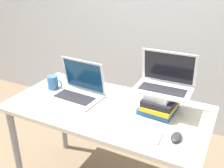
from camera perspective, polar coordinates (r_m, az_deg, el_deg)
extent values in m
cube|color=silver|center=(2.73, 11.50, 17.54)|extent=(8.00, 0.05, 2.70)
cube|color=beige|center=(1.82, -1.12, -5.35)|extent=(1.38, 0.70, 0.03)
cylinder|color=gray|center=(2.19, -20.10, -13.48)|extent=(0.05, 0.05, 0.74)
cylinder|color=gray|center=(2.53, -10.67, -6.64)|extent=(0.05, 0.05, 0.74)
cylinder|color=gray|center=(2.12, 18.72, -14.50)|extent=(0.05, 0.05, 0.74)
cube|color=silver|center=(1.93, -7.89, -2.92)|extent=(0.38, 0.28, 0.02)
cube|color=#232328|center=(1.92, -8.19, -2.85)|extent=(0.30, 0.15, 0.00)
cube|color=silver|center=(1.95, -6.21, 1.86)|extent=(0.36, 0.08, 0.26)
cube|color=#0A2D4C|center=(1.95, -6.29, 1.79)|extent=(0.33, 0.06, 0.23)
cube|color=#235693|center=(1.78, 10.04, -5.25)|extent=(0.23, 0.24, 0.04)
cube|color=gold|center=(1.76, 10.59, -4.38)|extent=(0.22, 0.27, 0.03)
cube|color=black|center=(1.74, 10.56, -3.47)|extent=(0.21, 0.24, 0.04)
cube|color=white|center=(1.74, 10.45, -2.08)|extent=(0.16, 0.21, 0.04)
cube|color=silver|center=(1.73, 11.03, -1.25)|extent=(0.37, 0.24, 0.02)
cube|color=#232328|center=(1.71, 10.92, -1.16)|extent=(0.30, 0.12, 0.00)
cube|color=silver|center=(1.77, 12.22, 3.55)|extent=(0.37, 0.05, 0.23)
cube|color=black|center=(1.76, 12.18, 3.48)|extent=(0.33, 0.04, 0.20)
cube|color=white|center=(1.55, 5.69, -10.58)|extent=(0.27, 0.13, 0.01)
cube|color=silver|center=(1.54, 5.71, -10.36)|extent=(0.25, 0.10, 0.00)
ellipsoid|color=#2D2D2D|center=(1.53, 13.84, -11.15)|extent=(0.06, 0.10, 0.03)
cylinder|color=teal|center=(2.10, -12.78, 0.35)|extent=(0.08, 0.08, 0.11)
torus|color=teal|center=(2.06, -11.61, 0.07)|extent=(0.07, 0.01, 0.07)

